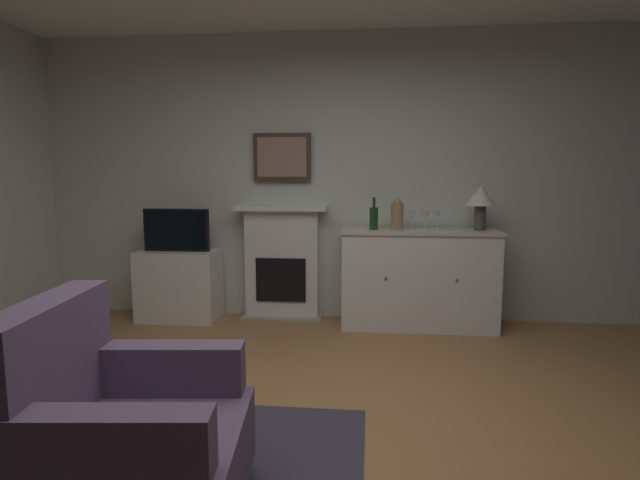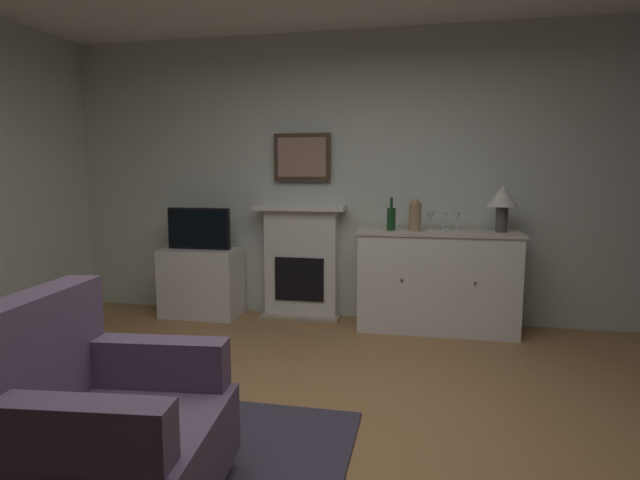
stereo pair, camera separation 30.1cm
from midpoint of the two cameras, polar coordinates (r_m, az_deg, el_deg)
name	(u,v)px [view 2 (the right image)]	position (r m, az deg, el deg)	size (l,w,h in m)	color
ground_plane	(301,464)	(2.75, 1.26, -24.09)	(6.03, 5.12, 0.10)	#9E7042
wall_rear	(364,178)	(4.86, 6.77, 6.99)	(6.03, 0.06, 2.71)	silver
area_rug	(120,480)	(2.65, -18.41, -24.46)	(2.00, 1.72, 0.02)	#383342
fireplace_unit	(301,262)	(4.89, -0.37, -2.47)	(0.87, 0.30, 1.10)	white
framed_picture	(302,157)	(4.86, -0.26, 9.36)	(0.55, 0.04, 0.45)	#473323
sideboard_cabinet	(437,281)	(4.64, 14.94, -4.50)	(1.40, 0.49, 0.90)	white
table_lamp	(503,200)	(4.61, 21.75, 4.27)	(0.26, 0.26, 0.40)	#4C4742
wine_bottle	(391,218)	(4.50, 9.97, 2.43)	(0.08, 0.08, 0.29)	#193F1E
wine_glass_left	(431,217)	(4.56, 14.32, 2.55)	(0.07, 0.07, 0.16)	silver
wine_glass_center	(444,217)	(4.52, 15.74, 2.46)	(0.07, 0.07, 0.16)	silver
wine_glass_right	(457,217)	(4.60, 17.05, 2.49)	(0.07, 0.07, 0.16)	silver
vase_decorative	(415,215)	(4.50, 12.61, 2.77)	(0.11, 0.11, 0.28)	#9E7F5B
tv_cabinet	(202,282)	(5.07, -11.63, -4.72)	(0.75, 0.42, 0.67)	white
tv_set	(199,229)	(4.97, -11.89, 1.26)	(0.62, 0.07, 0.40)	black
armchair	(102,426)	(2.28, -19.85, -19.25)	(0.88, 0.85, 0.92)	#604C66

